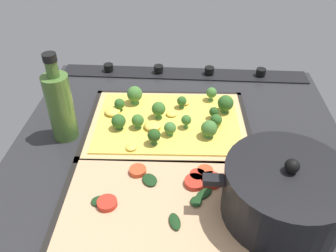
{
  "coord_description": "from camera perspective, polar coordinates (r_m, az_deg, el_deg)",
  "views": [
    {
      "loc": [
        -1.26,
        60.04,
        50.99
      ],
      "look_at": [
        2.69,
        -1.18,
        4.38
      ],
      "focal_mm": 37.28,
      "sensor_mm": 36.0,
      "label": 1
    }
  ],
  "objects": [
    {
      "name": "stove_control_panel",
      "position": [
        1.06,
        2.59,
        8.69
      ],
      "size": [
        72.7,
        7.0,
        2.6
      ],
      "color": "black",
      "rests_on": "ground_plane"
    },
    {
      "name": "veggie_pizza_back",
      "position": [
        0.65,
        -2.11,
        -12.65
      ],
      "size": [
        33.05,
        24.0,
        1.9
      ],
      "color": "tan",
      "rests_on": "baking_tray_back"
    },
    {
      "name": "ground_plane",
      "position": [
        0.8,
        1.88,
        -3.95
      ],
      "size": [
        75.73,
        72.72,
        3.0
      ],
      "primitive_type": "cube",
      "color": "#28282B"
    },
    {
      "name": "baking_tray_front",
      "position": [
        0.84,
        -0.03,
        -0.04
      ],
      "size": [
        39.8,
        30.09,
        1.3
      ],
      "color": "black",
      "rests_on": "ground_plane"
    },
    {
      "name": "oil_bottle",
      "position": [
        0.8,
        -17.23,
        3.3
      ],
      "size": [
        5.75,
        5.75,
        20.72
      ],
      "color": "#476B2D",
      "rests_on": "ground_plane"
    },
    {
      "name": "broccoli_pizza",
      "position": [
        0.83,
        0.08,
        0.9
      ],
      "size": [
        37.31,
        27.6,
        6.04
      ],
      "color": "tan",
      "rests_on": "baking_tray_front"
    },
    {
      "name": "cooking_pot",
      "position": [
        0.64,
        18.36,
        -10.72
      ],
      "size": [
        27.77,
        20.99,
        13.83
      ],
      "color": "black",
      "rests_on": "ground_plane"
    },
    {
      "name": "baking_tray_back",
      "position": [
        0.65,
        -2.56,
        -13.45
      ],
      "size": [
        35.52,
        26.47,
        1.3
      ],
      "color": "black",
      "rests_on": "ground_plane"
    }
  ]
}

